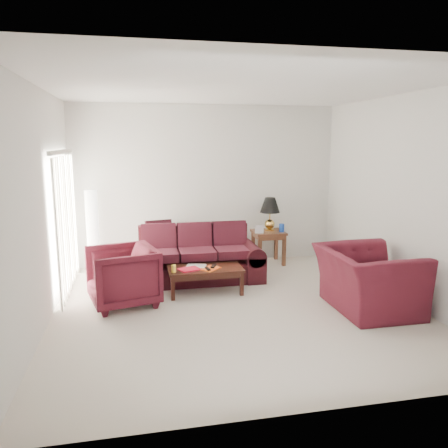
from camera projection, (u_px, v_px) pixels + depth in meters
name	position (u px, v px, depth m)	size (l,w,h in m)	color
floor	(236.00, 308.00, 6.17)	(5.00, 5.00, 0.00)	beige
blinds	(65.00, 223.00, 6.75)	(0.10, 2.00, 2.16)	silver
sofa	(196.00, 255.00, 7.31)	(2.21, 0.95, 0.90)	black
throw_pillow	(159.00, 233.00, 7.70)	(0.45, 0.13, 0.45)	black
end_table	(268.00, 247.00, 8.40)	(0.58, 0.58, 0.63)	#4C261A
table_lamp	(270.00, 214.00, 8.34)	(0.38, 0.38, 0.64)	gold
clock	(259.00, 229.00, 8.14)	(0.16, 0.06, 0.16)	silver
blue_canister	(282.00, 228.00, 8.26)	(0.10, 0.10, 0.15)	#173C98
picture_frame	(258.00, 226.00, 8.45)	(0.12, 0.02, 0.14)	silver
floor_lamp	(93.00, 232.00, 7.66)	(0.25, 0.25, 1.51)	white
armchair_left	(123.00, 276.00, 6.22)	(0.90, 0.93, 0.85)	#410F19
armchair_right	(368.00, 280.00, 6.03)	(1.32, 1.15, 0.86)	#430F1A
coffee_table	(205.00, 280.00, 6.76)	(1.14, 0.57, 0.40)	black
magazine_red	(189.00, 269.00, 6.61)	(0.30, 0.23, 0.02)	red
magazine_white	(196.00, 266.00, 6.77)	(0.30, 0.22, 0.02)	silver
magazine_orange	(210.00, 269.00, 6.65)	(0.29, 0.22, 0.02)	#E45B1A
remote_a	(208.00, 269.00, 6.58)	(0.05, 0.16, 0.02)	black
remote_b	(214.00, 266.00, 6.72)	(0.05, 0.18, 0.02)	black
yellow_glass	(174.00, 269.00, 6.48)	(0.07, 0.07, 0.11)	yellow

